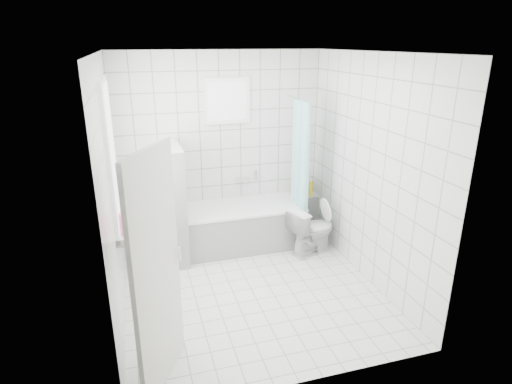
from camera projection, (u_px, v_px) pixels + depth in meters
name	position (u px, v px, depth m)	size (l,w,h in m)	color
ground	(251.00, 289.00, 4.93)	(3.00, 3.00, 0.00)	white
ceiling	(250.00, 52.00, 4.06)	(3.00, 3.00, 0.00)	white
wall_back	(221.00, 149.00, 5.85)	(2.80, 0.02, 2.60)	white
wall_front	(306.00, 243.00, 3.14)	(2.80, 0.02, 2.60)	white
wall_left	(111.00, 194.00, 4.12)	(0.02, 3.00, 2.60)	white
wall_right	(369.00, 171.00, 4.87)	(0.02, 3.00, 2.60)	white
window_left	(113.00, 156.00, 4.31)	(0.01, 0.90, 1.40)	white
window_back	(228.00, 101.00, 5.62)	(0.50, 0.01, 0.50)	white
window_sill	(125.00, 223.00, 4.57)	(0.18, 1.02, 0.08)	white
door	(157.00, 274.00, 3.30)	(0.04, 0.80, 2.00)	silver
bathtub	(243.00, 226.00, 5.90)	(1.62, 0.77, 0.58)	white
partition_wall	(177.00, 202.00, 5.47)	(0.15, 0.85, 1.50)	white
tiled_ledge	(304.00, 212.00, 6.41)	(0.40, 0.24, 0.55)	white
toilet	(312.00, 230.00, 5.68)	(0.37, 0.64, 0.66)	white
curtain_rod	(298.00, 98.00, 5.51)	(0.02, 0.02, 0.80)	silver
shower_curtain	(299.00, 168.00, 5.69)	(0.14, 0.48, 1.78)	#45CACB
tub_faucet	(243.00, 179.00, 6.05)	(0.18, 0.06, 0.06)	silver
sill_bottles	(124.00, 208.00, 4.47)	(0.14, 0.84, 0.31)	pink
ledge_bottles	(305.00, 188.00, 6.25)	(0.20, 0.15, 0.23)	blue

